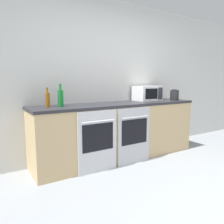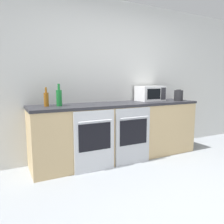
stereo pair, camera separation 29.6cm
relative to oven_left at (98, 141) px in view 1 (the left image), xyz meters
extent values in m
plane|color=gray|center=(0.56, -1.30, -0.44)|extent=(16.00, 16.00, 0.00)
cube|color=silver|center=(0.56, 0.67, 0.86)|extent=(10.00, 0.06, 2.60)
cube|color=tan|center=(0.56, 0.33, 0.00)|extent=(2.77, 0.62, 0.87)
cube|color=#28282D|center=(0.56, 0.33, 0.45)|extent=(2.79, 0.64, 0.04)
cube|color=silver|center=(0.00, 0.00, -0.01)|extent=(0.59, 0.03, 0.87)
cube|color=black|center=(0.00, -0.02, 0.06)|extent=(0.47, 0.01, 0.38)
cylinder|color=silver|center=(0.00, -0.04, 0.29)|extent=(0.49, 0.02, 0.02)
cube|color=#B7BABF|center=(0.63, 0.00, -0.01)|extent=(0.59, 0.03, 0.87)
cube|color=black|center=(0.63, -0.02, 0.06)|extent=(0.47, 0.01, 0.38)
cylinder|color=#B7BABF|center=(0.63, -0.04, 0.29)|extent=(0.49, 0.02, 0.02)
cube|color=silver|center=(1.26, 0.43, 0.61)|extent=(0.46, 0.32, 0.26)
cube|color=black|center=(1.22, 0.27, 0.61)|extent=(0.28, 0.01, 0.18)
cube|color=#2D2D33|center=(1.42, 0.27, 0.61)|extent=(0.10, 0.01, 0.21)
cylinder|color=#8C5114|center=(-0.56, 0.37, 0.57)|extent=(0.07, 0.07, 0.19)
cylinder|color=#8C5114|center=(-0.56, 0.37, 0.70)|extent=(0.03, 0.03, 0.07)
cylinder|color=#19722D|center=(-0.39, 0.35, 0.59)|extent=(0.08, 0.08, 0.22)
cylinder|color=#19722D|center=(-0.39, 0.35, 0.74)|extent=(0.03, 0.03, 0.09)
cylinder|color=#232326|center=(1.70, 0.19, 0.57)|extent=(0.16, 0.16, 0.19)
cylinder|color=#262628|center=(1.70, 0.19, 0.67)|extent=(0.09, 0.09, 0.01)
camera|label=1|loc=(-1.38, -2.57, 0.82)|focal=35.00mm
camera|label=2|loc=(-1.13, -2.72, 0.82)|focal=35.00mm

